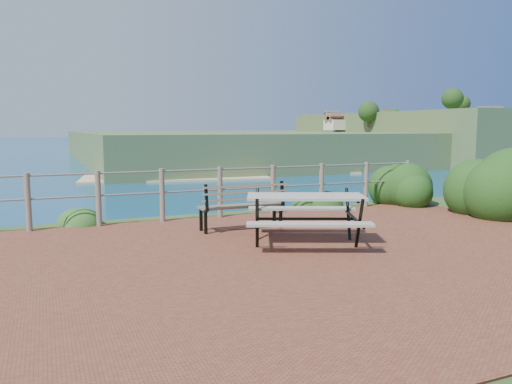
{
  "coord_description": "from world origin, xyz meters",
  "views": [
    {
      "loc": [
        -3.15,
        -5.9,
        1.78
      ],
      "look_at": [
        -0.04,
        1.44,
        0.75
      ],
      "focal_mm": 35.0,
      "sensor_mm": 36.0,
      "label": 1
    }
  ],
  "objects": [
    {
      "name": "picnic_table",
      "position": [
        0.46,
        0.69,
        0.48
      ],
      "size": [
        1.9,
        1.42,
        0.74
      ],
      "rotation": [
        0.0,
        0.0,
        -0.41
      ],
      "color": "gray",
      "rests_on": "ground"
    },
    {
      "name": "shrub_right_front",
      "position": [
        5.36,
        1.53,
        0.0
      ],
      "size": [
        1.64,
        1.64,
        2.32
      ],
      "primitive_type": "ellipsoid",
      "color": "#143D12",
      "rests_on": "ground"
    },
    {
      "name": "shrub_lip_east",
      "position": [
        2.34,
        3.73,
        0.0
      ],
      "size": [
        0.87,
        0.87,
        0.65
      ],
      "primitive_type": "ellipsoid",
      "color": "#143D12",
      "rests_on": "ground"
    },
    {
      "name": "shrub_right_edge",
      "position": [
        4.5,
        3.29,
        0.0
      ],
      "size": [
        1.13,
        1.13,
        1.61
      ],
      "primitive_type": "ellipsoid",
      "color": "#143D12",
      "rests_on": "ground"
    },
    {
      "name": "distant_bay",
      "position": [
        173.07,
        202.61,
        -1.52
      ],
      "size": [
        290.0,
        232.36,
        24.0
      ],
      "color": "#3F552A",
      "rests_on": "ground"
    },
    {
      "name": "ocean",
      "position": [
        0.0,
        200.0,
        0.0
      ],
      "size": [
        1200.0,
        1200.0,
        0.0
      ],
      "primitive_type": "plane",
      "color": "#155C83",
      "rests_on": "ground"
    },
    {
      "name": "ground",
      "position": [
        0.0,
        0.0,
        0.0
      ],
      "size": [
        10.0,
        7.0,
        0.12
      ],
      "primitive_type": "cube",
      "color": "brown",
      "rests_on": "ground"
    },
    {
      "name": "safety_railing",
      "position": [
        0.0,
        3.35,
        0.57
      ],
      "size": [
        9.4,
        0.1,
        1.0
      ],
      "color": "#6B5B4C",
      "rests_on": "ground"
    },
    {
      "name": "shrub_lip_west",
      "position": [
        -2.74,
        3.75,
        0.0
      ],
      "size": [
        0.7,
        0.7,
        0.42
      ],
      "primitive_type": "ellipsoid",
      "color": "#255821",
      "rests_on": "ground"
    },
    {
      "name": "park_bench",
      "position": [
        -0.05,
        2.08,
        0.56
      ],
      "size": [
        1.49,
        0.39,
        0.84
      ],
      "rotation": [
        0.0,
        0.0,
        -0.01
      ],
      "color": "brown",
      "rests_on": "ground"
    }
  ]
}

